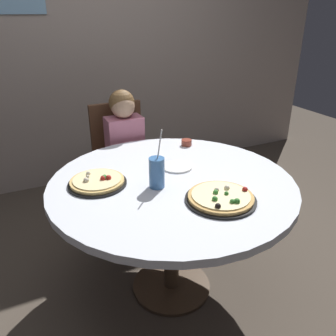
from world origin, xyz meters
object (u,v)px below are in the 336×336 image
at_px(diner_child, 130,173).
at_px(pizza_cheese, 97,182).
at_px(chair_wooden, 122,158).
at_px(sauce_bowl, 187,143).
at_px(plate_small, 177,167).
at_px(soda_cup, 157,173).
at_px(pizza_veggie, 221,198).
at_px(dining_table, 172,194).

height_order(diner_child, pizza_cheese, diner_child).
relative_size(chair_wooden, diner_child, 0.88).
bearing_deg(chair_wooden, pizza_cheese, -115.82).
distance_m(diner_child, sauce_bowl, 0.52).
xyz_separation_m(chair_wooden, plate_small, (0.10, -0.76, 0.22)).
relative_size(diner_child, pizza_cheese, 3.54).
bearing_deg(soda_cup, diner_child, 82.15).
relative_size(pizza_veggie, soda_cup, 1.11).
bearing_deg(sauce_bowl, pizza_cheese, -156.20).
bearing_deg(sauce_bowl, chair_wooden, 123.82).
bearing_deg(pizza_cheese, sauce_bowl, 23.80).
bearing_deg(plate_small, sauce_bowl, 53.09).
xyz_separation_m(chair_wooden, pizza_cheese, (-0.38, -0.78, 0.24)).
xyz_separation_m(sauce_bowl, plate_small, (-0.22, -0.29, -0.02)).
xyz_separation_m(soda_cup, sauce_bowl, (0.42, 0.46, -0.06)).
bearing_deg(chair_wooden, diner_child, -90.40).
bearing_deg(sauce_bowl, pizza_veggie, -105.68).
height_order(pizza_veggie, soda_cup, soda_cup).
xyz_separation_m(chair_wooden, pizza_veggie, (0.11, -1.20, 0.24)).
bearing_deg(pizza_veggie, plate_small, 91.95).
xyz_separation_m(dining_table, plate_small, (0.10, 0.13, 0.09)).
height_order(chair_wooden, diner_child, diner_child).
bearing_deg(diner_child, pizza_veggie, -83.60).
xyz_separation_m(pizza_cheese, plate_small, (0.47, 0.01, -0.01)).
relative_size(dining_table, chair_wooden, 1.39).
bearing_deg(sauce_bowl, dining_table, -126.70).
distance_m(sauce_bowl, plate_small, 0.36).
bearing_deg(chair_wooden, pizza_veggie, -84.63).
relative_size(pizza_cheese, plate_small, 1.70).
relative_size(pizza_veggie, pizza_cheese, 1.12).
xyz_separation_m(chair_wooden, sauce_bowl, (0.32, -0.47, 0.24)).
distance_m(dining_table, diner_child, 0.74).
xyz_separation_m(pizza_veggie, sauce_bowl, (0.20, 0.72, 0.00)).
xyz_separation_m(diner_child, pizza_veggie, (0.11, -1.01, 0.28)).
bearing_deg(dining_table, sauce_bowl, 53.30).
relative_size(diner_child, pizza_veggie, 3.16).
height_order(diner_child, sauce_bowl, diner_child).
distance_m(pizza_veggie, pizza_cheese, 0.64).
relative_size(dining_table, pizza_cheese, 4.31).
relative_size(pizza_cheese, sauce_bowl, 4.37).
distance_m(dining_table, chair_wooden, 0.91).
height_order(chair_wooden, pizza_veggie, chair_wooden).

